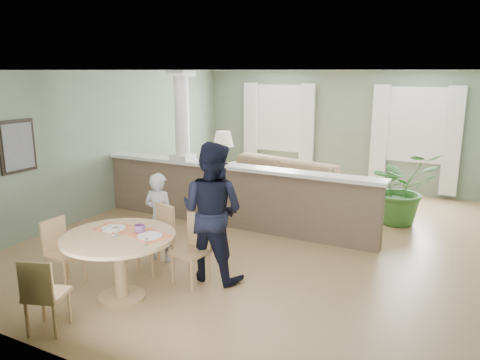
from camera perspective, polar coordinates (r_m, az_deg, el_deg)
The scene contains 12 objects.
ground at distance 7.82m, azimuth 4.03°, elevation -6.99°, with size 8.00×8.00×0.00m, color tan.
room_shell at distance 7.98m, azimuth 5.88°, elevation 6.77°, with size 7.02×8.02×2.71m.
pony_wall at distance 8.21m, azimuth -1.63°, elevation -0.83°, with size 5.32×0.38×2.70m.
sofa at distance 9.57m, azimuth 4.00°, elevation -0.38°, with size 3.11×1.21×0.91m, color #7E6345.
houseplant at distance 8.81m, azimuth 19.06°, elevation -0.89°, with size 1.19×1.03×1.32m, color #366C2B.
dining_table at distance 5.77m, azimuth -14.42°, elevation -8.08°, with size 1.34×1.34×0.91m.
chair_far_boy at distance 6.54m, azimuth -9.85°, elevation -6.59°, with size 0.52×0.52×0.91m.
chair_far_man at distance 6.11m, azimuth -5.64°, elevation -8.00°, with size 0.46×0.46×0.89m.
chair_near at distance 5.36m, azimuth -22.90°, elevation -12.51°, with size 0.49×0.49×0.84m.
chair_side at distance 6.44m, azimuth -21.03°, elevation -7.88°, with size 0.40×0.40×0.87m.
child_person at distance 6.79m, azimuth -9.78°, elevation -4.51°, with size 0.48×0.31×1.30m, color #A1A1A6.
man_person at distance 6.08m, azimuth -3.42°, elevation -3.87°, with size 0.89×0.69×1.83m, color black.
Camera 1 is at (2.93, -6.73, 2.70)m, focal length 35.00 mm.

